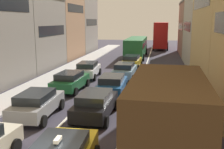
{
  "coord_description": "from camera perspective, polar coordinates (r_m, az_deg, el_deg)",
  "views": [
    {
      "loc": [
        3.36,
        -6.67,
        5.4
      ],
      "look_at": [
        0.0,
        12.0,
        1.6
      ],
      "focal_mm": 43.3,
      "sensor_mm": 36.0,
      "label": 1
    }
  ],
  "objects": [
    {
      "name": "sedan_centre_lane_fifth",
      "position": [
        31.26,
        4.2,
        2.83
      ],
      "size": [
        2.27,
        4.4,
        1.49
      ],
      "rotation": [
        0.0,
        0.0,
        1.51
      ],
      "color": "#B29319",
      "rests_on": "ground"
    },
    {
      "name": "coupe_centre_lane_fourth",
      "position": [
        25.53,
        2.71,
        0.93
      ],
      "size": [
        2.17,
        4.35,
        1.49
      ],
      "rotation": [
        0.0,
        0.0,
        1.54
      ],
      "color": "#759EB7",
      "rests_on": "ground"
    },
    {
      "name": "sedan_left_lane_fourth",
      "position": [
        26.08,
        -5.13,
        1.11
      ],
      "size": [
        2.27,
        4.4,
        1.49
      ],
      "rotation": [
        0.0,
        0.0,
        1.63
      ],
      "color": "silver",
      "rests_on": "ground"
    },
    {
      "name": "sidewalk_left",
      "position": [
        29.0,
        -10.29,
        0.55
      ],
      "size": [
        2.6,
        64.0,
        0.14
      ],
      "primitive_type": "cube",
      "color": "#B2B2B2",
      "rests_on": "ground"
    },
    {
      "name": "sedan_right_lane_behind_truck",
      "position": [
        17.14,
        10.06,
        -4.43
      ],
      "size": [
        2.24,
        4.39,
        1.49
      ],
      "rotation": [
        0.0,
        0.0,
        1.52
      ],
      "color": "#A51E1E",
      "rests_on": "ground"
    },
    {
      "name": "sedan_centre_lane_second",
      "position": [
        15.33,
        -3.54,
        -6.17
      ],
      "size": [
        2.11,
        4.33,
        1.49
      ],
      "rotation": [
        0.0,
        0.0,
        1.56
      ],
      "color": "black",
      "rests_on": "ground"
    },
    {
      "name": "sedan_left_lane_third",
      "position": [
        21.27,
        -8.8,
        -1.31
      ],
      "size": [
        2.18,
        4.36,
        1.49
      ],
      "rotation": [
        0.0,
        0.0,
        1.54
      ],
      "color": "#19592D",
      "rests_on": "ground"
    },
    {
      "name": "lane_stripe_right",
      "position": [
        27.26,
        6.51,
        -0.16
      ],
      "size": [
        0.16,
        60.0,
        0.01
      ],
      "primitive_type": "cube",
      "color": "silver",
      "rests_on": "ground"
    },
    {
      "name": "building_row_left",
      "position": [
        31.75,
        -19.12,
        11.4
      ],
      "size": [
        7.2,
        43.9,
        13.13
      ],
      "rotation": [
        0.0,
        0.0,
        1.57
      ],
      "color": "tan",
      "rests_on": "ground"
    },
    {
      "name": "hatchback_centre_lane_third",
      "position": [
        19.81,
        0.04,
        -2.11
      ],
      "size": [
        2.13,
        4.33,
        1.49
      ],
      "rotation": [
        0.0,
        0.0,
        1.59
      ],
      "color": "#194C8C",
      "rests_on": "ground"
    },
    {
      "name": "lane_stripe_left",
      "position": [
        27.68,
        -0.53,
        0.08
      ],
      "size": [
        0.16,
        60.0,
        0.01
      ],
      "primitive_type": "cube",
      "color": "silver",
      "rests_on": "ground"
    },
    {
      "name": "bus_far_queue_secondary",
      "position": [
        53.37,
        10.36,
        8.38
      ],
      "size": [
        2.99,
        10.56,
        5.06
      ],
      "rotation": [
        0.0,
        0.0,
        1.55
      ],
      "color": "#B21919",
      "rests_on": "ground"
    },
    {
      "name": "bus_mid_queue_primary",
      "position": [
        39.84,
        5.15,
        6.04
      ],
      "size": [
        2.83,
        10.51,
        2.9
      ],
      "rotation": [
        0.0,
        0.0,
        1.57
      ],
      "color": "#1E6033",
      "rests_on": "ground"
    },
    {
      "name": "removalist_box_truck",
      "position": [
        10.18,
        11.62,
        -8.58
      ],
      "size": [
        2.9,
        7.77,
        3.58
      ],
      "rotation": [
        0.0,
        0.0,
        1.54
      ],
      "color": "#A51E1E",
      "rests_on": "ground"
    },
    {
      "name": "wagon_right_lane_far",
      "position": [
        22.87,
        10.04,
        -0.46
      ],
      "size": [
        2.25,
        4.39,
        1.49
      ],
      "rotation": [
        0.0,
        0.0,
        1.52
      ],
      "color": "beige",
      "rests_on": "ground"
    },
    {
      "name": "wagon_left_lane_second",
      "position": [
        15.92,
        -15.57,
        -5.91
      ],
      "size": [
        2.2,
        4.37,
        1.49
      ],
      "rotation": [
        0.0,
        0.0,
        1.61
      ],
      "color": "gray",
      "rests_on": "ground"
    }
  ]
}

